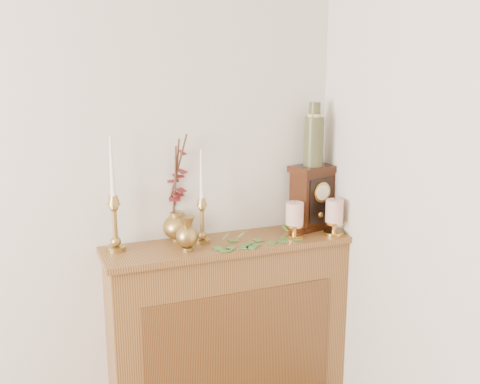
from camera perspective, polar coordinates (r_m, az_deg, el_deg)
name	(u,v)px	position (r m, az deg, el deg)	size (l,w,h in m)	color
console_shelf	(230,333)	(2.96, -1.07, -14.10)	(1.24, 0.34, 0.93)	brown
candlestick_left	(114,214)	(2.64, -12.65, -2.21)	(0.09, 0.09, 0.54)	#A38141
candlestick_center	(202,213)	(2.70, -3.88, -2.16)	(0.08, 0.08, 0.46)	#A38141
bud_vase	(187,234)	(2.62, -5.40, -4.27)	(0.10, 0.10, 0.17)	#A38141
ginger_jar	(177,191)	(2.77, -6.44, 0.07)	(0.21, 0.23, 0.53)	#A38141
pillar_candle_left	(294,218)	(2.81, 5.56, -2.65)	(0.10, 0.10, 0.19)	gold
pillar_candle_right	(334,215)	(2.88, 9.55, -2.36)	(0.10, 0.10, 0.19)	gold
ivy_garland	(249,240)	(2.74, 0.94, -4.91)	(0.45, 0.21, 0.08)	#3E6E2A
mantel_clock	(312,198)	(2.97, 7.36, -0.56)	(0.25, 0.20, 0.33)	#33160A
ceramic_vase	(314,138)	(2.91, 7.51, 5.49)	(0.10, 0.10, 0.33)	#172F24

